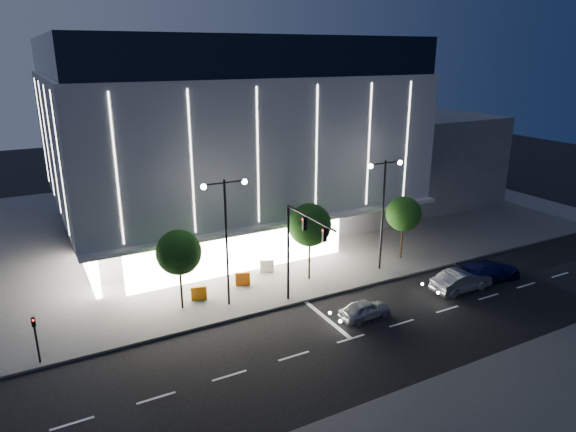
{
  "coord_description": "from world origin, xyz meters",
  "views": [
    {
      "loc": [
        -14.48,
        -24.08,
        16.78
      ],
      "look_at": [
        2.9,
        8.36,
        5.0
      ],
      "focal_mm": 32.0,
      "sensor_mm": 36.0,
      "label": 1
    }
  ],
  "objects_px": {
    "car_second": "(461,281)",
    "barrier_d": "(267,266)",
    "car_third": "(489,271)",
    "traffic_mast": "(299,240)",
    "tree_left": "(179,255)",
    "barrier_a": "(199,293)",
    "barrier_c": "(243,279)",
    "street_lamp_east": "(383,199)",
    "tree_right": "(403,216)",
    "tree_mid": "(310,227)",
    "car_lead": "(365,309)",
    "street_lamp_west": "(226,225)",
    "ped_signal_far": "(36,335)"
  },
  "relations": [
    {
      "from": "barrier_c",
      "to": "barrier_a",
      "type": "bearing_deg",
      "value": -148.64
    },
    {
      "from": "car_third",
      "to": "tree_mid",
      "type": "bearing_deg",
      "value": 66.7
    },
    {
      "from": "tree_mid",
      "to": "barrier_c",
      "type": "bearing_deg",
      "value": 164.62
    },
    {
      "from": "car_second",
      "to": "barrier_d",
      "type": "distance_m",
      "value": 14.71
    },
    {
      "from": "traffic_mast",
      "to": "barrier_d",
      "type": "height_order",
      "value": "traffic_mast"
    },
    {
      "from": "tree_left",
      "to": "barrier_c",
      "type": "distance_m",
      "value": 6.22
    },
    {
      "from": "car_third",
      "to": "tree_left",
      "type": "bearing_deg",
      "value": 78.34
    },
    {
      "from": "tree_right",
      "to": "car_lead",
      "type": "distance_m",
      "value": 11.52
    },
    {
      "from": "ped_signal_far",
      "to": "barrier_c",
      "type": "bearing_deg",
      "value": 15.45
    },
    {
      "from": "street_lamp_west",
      "to": "barrier_d",
      "type": "height_order",
      "value": "street_lamp_west"
    },
    {
      "from": "street_lamp_east",
      "to": "ped_signal_far",
      "type": "xyz_separation_m",
      "value": [
        -25.0,
        -1.5,
        -4.07
      ]
    },
    {
      "from": "street_lamp_east",
      "to": "barrier_a",
      "type": "xyz_separation_m",
      "value": [
        -14.6,
        1.64,
        -5.31
      ]
    },
    {
      "from": "street_lamp_west",
      "to": "ped_signal_far",
      "type": "height_order",
      "value": "street_lamp_west"
    },
    {
      "from": "street_lamp_east",
      "to": "barrier_c",
      "type": "relative_size",
      "value": 8.18
    },
    {
      "from": "ped_signal_far",
      "to": "car_third",
      "type": "bearing_deg",
      "value": -7.15
    },
    {
      "from": "tree_left",
      "to": "barrier_d",
      "type": "xyz_separation_m",
      "value": [
        7.69,
        2.66,
        -3.38
      ]
    },
    {
      "from": "tree_right",
      "to": "barrier_d",
      "type": "xyz_separation_m",
      "value": [
        -11.31,
        2.66,
        -3.23
      ]
    },
    {
      "from": "car_third",
      "to": "tree_right",
      "type": "bearing_deg",
      "value": 31.02
    },
    {
      "from": "car_lead",
      "to": "barrier_a",
      "type": "xyz_separation_m",
      "value": [
        -8.92,
        7.41,
        0.03
      ]
    },
    {
      "from": "barrier_d",
      "to": "car_lead",
      "type": "bearing_deg",
      "value": -50.85
    },
    {
      "from": "car_second",
      "to": "barrier_d",
      "type": "xyz_separation_m",
      "value": [
        -11.27,
        9.46,
        -0.14
      ]
    },
    {
      "from": "tree_right",
      "to": "tree_mid",
      "type": "bearing_deg",
      "value": 180.0
    },
    {
      "from": "traffic_mast",
      "to": "tree_left",
      "type": "bearing_deg",
      "value": 152.16
    },
    {
      "from": "barrier_c",
      "to": "street_lamp_west",
      "type": "bearing_deg",
      "value": -111.08
    },
    {
      "from": "traffic_mast",
      "to": "barrier_a",
      "type": "height_order",
      "value": "traffic_mast"
    },
    {
      "from": "barrier_c",
      "to": "street_lamp_east",
      "type": "bearing_deg",
      "value": 7.5
    },
    {
      "from": "street_lamp_west",
      "to": "barrier_a",
      "type": "relative_size",
      "value": 8.18
    },
    {
      "from": "tree_right",
      "to": "tree_left",
      "type": "bearing_deg",
      "value": 180.0
    },
    {
      "from": "tree_mid",
      "to": "barrier_c",
      "type": "xyz_separation_m",
      "value": [
        -4.96,
        1.36,
        -3.68
      ]
    },
    {
      "from": "car_second",
      "to": "traffic_mast",
      "type": "bearing_deg",
      "value": 75.31
    },
    {
      "from": "tree_left",
      "to": "barrier_a",
      "type": "height_order",
      "value": "tree_left"
    },
    {
      "from": "tree_left",
      "to": "tree_mid",
      "type": "bearing_deg",
      "value": 0.0
    },
    {
      "from": "barrier_d",
      "to": "tree_right",
      "type": "bearing_deg",
      "value": 10.53
    },
    {
      "from": "traffic_mast",
      "to": "car_lead",
      "type": "distance_m",
      "value": 6.33
    },
    {
      "from": "traffic_mast",
      "to": "tree_mid",
      "type": "bearing_deg",
      "value": 50.58
    },
    {
      "from": "tree_left",
      "to": "tree_right",
      "type": "bearing_deg",
      "value": -0.0
    },
    {
      "from": "ped_signal_far",
      "to": "car_second",
      "type": "distance_m",
      "value": 28.33
    },
    {
      "from": "car_lead",
      "to": "barrier_a",
      "type": "bearing_deg",
      "value": 48.49
    },
    {
      "from": "traffic_mast",
      "to": "tree_left",
      "type": "xyz_separation_m",
      "value": [
        -6.97,
        3.68,
        -0.99
      ]
    },
    {
      "from": "tree_right",
      "to": "barrier_a",
      "type": "xyz_separation_m",
      "value": [
        -17.63,
        0.61,
        -3.23
      ]
    },
    {
      "from": "street_lamp_west",
      "to": "tree_mid",
      "type": "bearing_deg",
      "value": 8.26
    },
    {
      "from": "street_lamp_east",
      "to": "tree_mid",
      "type": "bearing_deg",
      "value": 170.31
    },
    {
      "from": "car_second",
      "to": "barrier_c",
      "type": "bearing_deg",
      "value": 59.5
    },
    {
      "from": "street_lamp_west",
      "to": "car_third",
      "type": "height_order",
      "value": "street_lamp_west"
    },
    {
      "from": "street_lamp_east",
      "to": "tree_left",
      "type": "height_order",
      "value": "street_lamp_east"
    },
    {
      "from": "car_third",
      "to": "traffic_mast",
      "type": "bearing_deg",
      "value": 84.24
    },
    {
      "from": "ped_signal_far",
      "to": "car_third",
      "type": "height_order",
      "value": "ped_signal_far"
    },
    {
      "from": "barrier_c",
      "to": "car_lead",
      "type": "bearing_deg",
      "value": -37.44
    },
    {
      "from": "barrier_c",
      "to": "tree_right",
      "type": "bearing_deg",
      "value": 14.22
    },
    {
      "from": "tree_left",
      "to": "barrier_a",
      "type": "bearing_deg",
      "value": 24.17
    }
  ]
}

